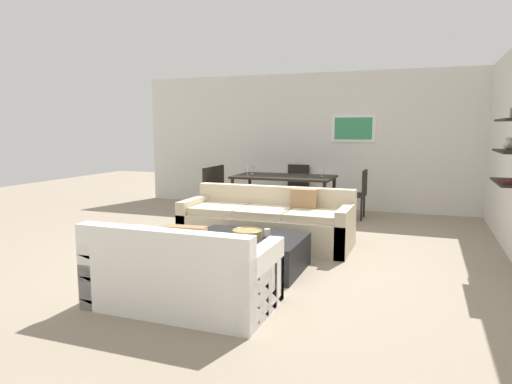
# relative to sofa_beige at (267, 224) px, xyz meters

# --- Properties ---
(ground_plane) EXTENTS (18.00, 18.00, 0.00)m
(ground_plane) POSITION_rel_sofa_beige_xyz_m (0.06, -0.34, -0.29)
(ground_plane) COLOR gray
(back_wall_unit) EXTENTS (8.40, 0.09, 2.70)m
(back_wall_unit) POSITION_rel_sofa_beige_xyz_m (0.36, 3.19, 1.06)
(back_wall_unit) COLOR silver
(back_wall_unit) RESTS_ON ground
(sofa_beige) EXTENTS (2.33, 0.90, 0.78)m
(sofa_beige) POSITION_rel_sofa_beige_xyz_m (0.00, 0.00, 0.00)
(sofa_beige) COLOR beige
(sofa_beige) RESTS_ON ground
(loveseat_white) EXTENTS (1.63, 0.90, 0.78)m
(loveseat_white) POSITION_rel_sofa_beige_xyz_m (0.01, -2.38, 0.00)
(loveseat_white) COLOR white
(loveseat_white) RESTS_ON ground
(coffee_table) EXTENTS (1.28, 0.93, 0.38)m
(coffee_table) POSITION_rel_sofa_beige_xyz_m (0.15, -1.14, -0.10)
(coffee_table) COLOR black
(coffee_table) RESTS_ON ground
(decorative_bowl) EXTENTS (0.34, 0.34, 0.09)m
(decorative_bowl) POSITION_rel_sofa_beige_xyz_m (0.16, -1.18, 0.13)
(decorative_bowl) COLOR #99844C
(decorative_bowl) RESTS_ON coffee_table
(candle_jar) EXTENTS (0.07, 0.07, 0.09)m
(candle_jar) POSITION_rel_sofa_beige_xyz_m (0.36, -1.06, 0.13)
(candle_jar) COLOR silver
(candle_jar) RESTS_ON coffee_table
(dining_table) EXTENTS (1.80, 0.99, 0.75)m
(dining_table) POSITION_rel_sofa_beige_xyz_m (-0.39, 2.07, 0.39)
(dining_table) COLOR black
(dining_table) RESTS_ON ground
(dining_chair_right_far) EXTENTS (0.44, 0.44, 0.88)m
(dining_chair_right_far) POSITION_rel_sofa_beige_xyz_m (0.92, 2.29, 0.21)
(dining_chair_right_far) COLOR black
(dining_chair_right_far) RESTS_ON ground
(dining_chair_head) EXTENTS (0.44, 0.44, 0.88)m
(dining_chair_head) POSITION_rel_sofa_beige_xyz_m (-0.39, 2.97, 0.21)
(dining_chair_head) COLOR black
(dining_chair_head) RESTS_ON ground
(dining_chair_left_far) EXTENTS (0.44, 0.44, 0.88)m
(dining_chair_left_far) POSITION_rel_sofa_beige_xyz_m (-1.69, 2.29, 0.21)
(dining_chair_left_far) COLOR black
(dining_chair_left_far) RESTS_ON ground
(dining_chair_left_near) EXTENTS (0.44, 0.44, 0.88)m
(dining_chair_left_near) POSITION_rel_sofa_beige_xyz_m (-1.69, 1.85, 0.21)
(dining_chair_left_near) COLOR black
(dining_chair_left_near) RESTS_ON ground
(wine_glass_left_far) EXTENTS (0.08, 0.08, 0.15)m
(wine_glass_left_far) POSITION_rel_sofa_beige_xyz_m (-1.06, 2.19, 0.57)
(wine_glass_left_far) COLOR silver
(wine_glass_left_far) RESTS_ON dining_table
(wine_glass_left_near) EXTENTS (0.07, 0.07, 0.16)m
(wine_glass_left_near) POSITION_rel_sofa_beige_xyz_m (-1.06, 1.95, 0.57)
(wine_glass_left_near) COLOR silver
(wine_glass_left_near) RESTS_ON dining_table
(wine_glass_right_far) EXTENTS (0.08, 0.08, 0.15)m
(wine_glass_right_far) POSITION_rel_sofa_beige_xyz_m (0.29, 2.19, 0.56)
(wine_glass_right_far) COLOR silver
(wine_glass_right_far) RESTS_ON dining_table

